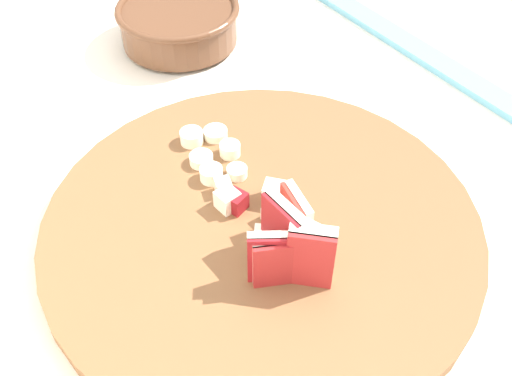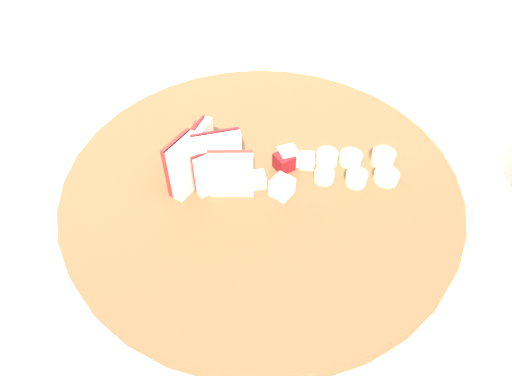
# 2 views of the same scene
# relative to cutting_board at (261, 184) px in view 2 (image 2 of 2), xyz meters

# --- Properties ---
(tiled_countertop) EXTENTS (1.57, 0.75, 0.88)m
(tiled_countertop) POSITION_rel_cutting_board_xyz_m (-0.02, -0.02, -0.44)
(tiled_countertop) COLOR silver
(tiled_countertop) RESTS_ON ground
(tile_backsplash) EXTENTS (2.40, 0.04, 1.35)m
(tile_backsplash) POSITION_rel_cutting_board_xyz_m (-0.02, 0.38, -0.20)
(tile_backsplash) COLOR silver
(tile_backsplash) RESTS_ON ground
(cutting_board) EXTENTS (0.45, 0.45, 0.02)m
(cutting_board) POSITION_rel_cutting_board_xyz_m (0.00, 0.00, 0.00)
(cutting_board) COLOR brown
(cutting_board) RESTS_ON tiled_countertop
(apple_wedge_fan) EXTENTS (0.09, 0.08, 0.07)m
(apple_wedge_fan) POSITION_rel_cutting_board_xyz_m (-0.06, 0.01, 0.04)
(apple_wedge_fan) COLOR #B22D23
(apple_wedge_fan) RESTS_ON cutting_board
(apple_dice_pile) EXTENTS (0.10, 0.07, 0.02)m
(apple_dice_pile) POSITION_rel_cutting_board_xyz_m (0.02, 0.00, 0.02)
(apple_dice_pile) COLOR maroon
(apple_dice_pile) RESTS_ON cutting_board
(banana_slice_rows) EXTENTS (0.10, 0.07, 0.02)m
(banana_slice_rows) POSITION_rel_cutting_board_xyz_m (0.11, -0.01, 0.02)
(banana_slice_rows) COLOR white
(banana_slice_rows) RESTS_ON cutting_board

